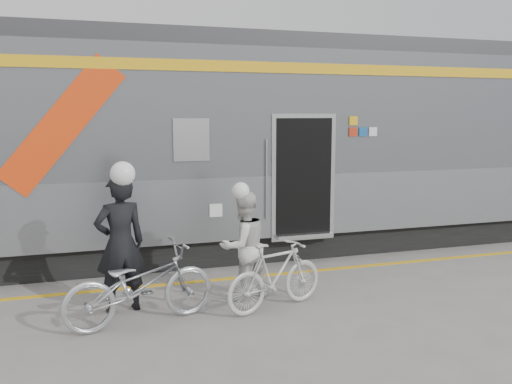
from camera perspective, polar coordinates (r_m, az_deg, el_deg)
name	(u,v)px	position (r m, az deg, el deg)	size (l,w,h in m)	color
ground	(238,332)	(6.91, -1.88, -14.54)	(90.00, 90.00, 0.00)	slate
train	(167,147)	(10.46, -9.37, 4.73)	(24.00, 3.17, 4.10)	black
safety_strip	(203,281)	(8.88, -5.64, -9.31)	(24.00, 0.12, 0.01)	gold
man	(120,244)	(7.55, -14.11, -5.31)	(0.69, 0.45, 1.88)	black
bicycle_left	(140,285)	(7.15, -12.10, -9.53)	(0.69, 1.97, 1.03)	#B4B6BC
woman	(243,246)	(7.86, -1.34, -5.68)	(0.76, 0.59, 1.57)	silver
bicycle_right	(276,275)	(7.53, 2.07, -8.76)	(0.45, 1.58, 0.95)	#B9B9B4
helmet_man	(117,162)	(7.37, -14.41, 3.05)	(0.33, 0.33, 0.33)	white
helmet_woman	(243,183)	(7.69, -1.36, 0.92)	(0.25, 0.25, 0.25)	white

